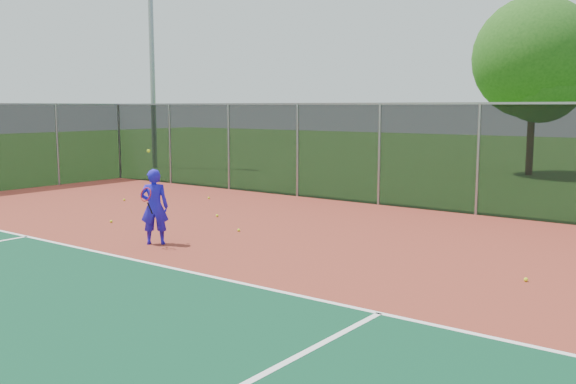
# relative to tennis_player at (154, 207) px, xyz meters

# --- Properties ---
(ground) EXTENTS (120.00, 120.00, 0.00)m
(ground) POSITION_rel_tennis_player_xyz_m (4.10, -4.24, -0.83)
(ground) COLOR #2B5F1B
(ground) RESTS_ON ground
(court_apron) EXTENTS (30.00, 20.00, 0.02)m
(court_apron) POSITION_rel_tennis_player_xyz_m (4.10, -2.24, -0.82)
(court_apron) COLOR maroon
(court_apron) RESTS_ON ground
(fence_back) EXTENTS (30.00, 0.06, 3.03)m
(fence_back) POSITION_rel_tennis_player_xyz_m (4.10, 7.76, 0.73)
(fence_back) COLOR black
(fence_back) RESTS_ON court_apron
(tennis_player) EXTENTS (0.70, 0.75, 2.01)m
(tennis_player) POSITION_rel_tennis_player_xyz_m (0.00, 0.00, 0.00)
(tennis_player) COLOR #2016D0
(tennis_player) RESTS_ON court_apron
(practice_ball_1) EXTENTS (0.07, 0.07, 0.07)m
(practice_ball_1) POSITION_rel_tennis_player_xyz_m (-5.60, 3.68, -0.77)
(practice_ball_1) COLOR #D2F01B
(practice_ball_1) RESTS_ON court_apron
(practice_ball_2) EXTENTS (0.07, 0.07, 0.07)m
(practice_ball_2) POSITION_rel_tennis_player_xyz_m (-1.28, 3.28, -0.77)
(practice_ball_2) COLOR #D2F01B
(practice_ball_2) RESTS_ON court_apron
(practice_ball_3) EXTENTS (0.07, 0.07, 0.07)m
(practice_ball_3) POSITION_rel_tennis_player_xyz_m (-3.77, 5.56, -0.77)
(practice_ball_3) COLOR #D2F01B
(practice_ball_3) RESTS_ON court_apron
(practice_ball_4) EXTENTS (0.07, 0.07, 0.07)m
(practice_ball_4) POSITION_rel_tennis_player_xyz_m (-2.82, 1.03, -0.77)
(practice_ball_4) COLOR #D2F01B
(practice_ball_4) RESTS_ON court_apron
(practice_ball_5) EXTENTS (0.07, 0.07, 0.07)m
(practice_ball_5) POSITION_rel_tennis_player_xyz_m (7.25, 1.73, -0.77)
(practice_ball_5) COLOR #D2F01B
(practice_ball_5) RESTS_ON court_apron
(practice_ball_6) EXTENTS (0.07, 0.07, 0.07)m
(practice_ball_6) POSITION_rel_tennis_player_xyz_m (0.53, 2.10, -0.77)
(practice_ball_6) COLOR #D2F01B
(practice_ball_6) RESTS_ON court_apron
(floodlight_nw) EXTENTS (0.90, 0.40, 11.21)m
(floodlight_nw) POSITION_rel_tennis_player_xyz_m (-13.40, 11.82, 5.54)
(floodlight_nw) COLOR gray
(floodlight_nw) RESTS_ON ground
(tree_back_left) EXTENTS (5.13, 5.13, 7.54)m
(tree_back_left) POSITION_rel_tennis_player_xyz_m (2.23, 19.09, 3.90)
(tree_back_left) COLOR #3D2316
(tree_back_left) RESTS_ON ground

